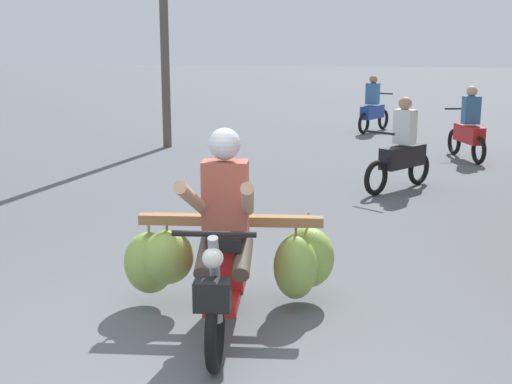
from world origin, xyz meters
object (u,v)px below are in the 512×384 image
(motorbike_distant_ahead_right, at_px, (373,109))
(motorbike_distant_far_ahead, at_px, (469,130))
(motorbike_main_loaded, at_px, (229,255))
(motorbike_distant_ahead_left, at_px, (402,152))

(motorbike_distant_ahead_right, relative_size, motorbike_distant_far_ahead, 1.00)
(motorbike_main_loaded, xyz_separation_m, motorbike_distant_ahead_left, (1.20, 5.32, 0.05))
(motorbike_distant_ahead_right, height_order, motorbike_distant_far_ahead, same)
(motorbike_main_loaded, bearing_deg, motorbike_distant_ahead_right, 88.67)
(motorbike_main_loaded, height_order, motorbike_distant_ahead_left, motorbike_main_loaded)
(motorbike_distant_ahead_right, distance_m, motorbike_distant_far_ahead, 4.26)
(motorbike_distant_ahead_left, relative_size, motorbike_distant_far_ahead, 0.91)
(motorbike_distant_ahead_right, bearing_deg, motorbike_distant_ahead_left, -82.20)
(motorbike_distant_ahead_left, xyz_separation_m, motorbike_distant_far_ahead, (1.14, 2.98, 0.00))
(motorbike_main_loaded, bearing_deg, motorbike_distant_ahead_left, 77.29)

